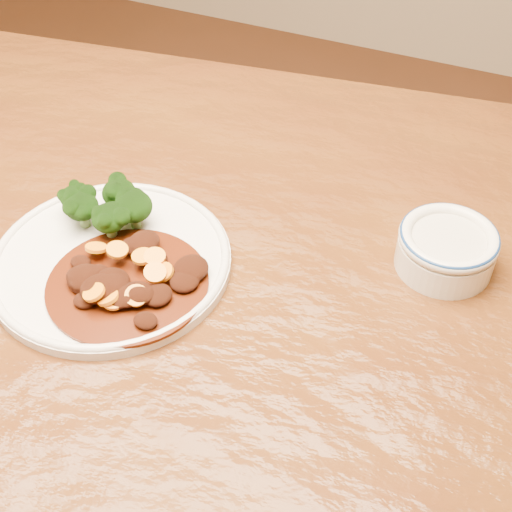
% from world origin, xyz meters
% --- Properties ---
extents(dining_table, '(1.61, 1.09, 0.75)m').
position_xyz_m(dining_table, '(0.00, 0.00, 0.67)').
color(dining_table, '#502C0E').
rests_on(dining_table, ground).
extents(dinner_plate, '(0.27, 0.27, 0.02)m').
position_xyz_m(dinner_plate, '(-0.01, -0.04, 0.76)').
color(dinner_plate, silver).
rests_on(dinner_plate, dining_table).
extents(broccoli_florets, '(0.12, 0.08, 0.05)m').
position_xyz_m(broccoli_florets, '(-0.04, 0.02, 0.79)').
color(broccoli_florets, '#5B8343').
rests_on(broccoli_florets, dinner_plate).
extents(mince_stew, '(0.18, 0.18, 0.03)m').
position_xyz_m(mince_stew, '(0.03, -0.07, 0.77)').
color(mince_stew, '#3F1506').
rests_on(mince_stew, dinner_plate).
extents(dip_bowl, '(0.11, 0.11, 0.05)m').
position_xyz_m(dip_bowl, '(0.34, 0.12, 0.78)').
color(dip_bowl, silver).
rests_on(dip_bowl, dining_table).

